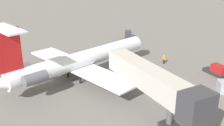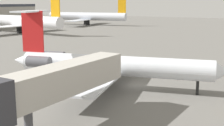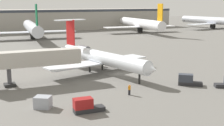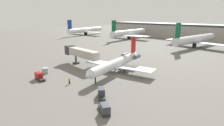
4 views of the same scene
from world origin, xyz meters
name	(u,v)px [view 2 (image 2 of 4)]	position (x,y,z in m)	size (l,w,h in m)	color
ground_plane	(135,87)	(0.00, 0.00, -0.05)	(400.00, 400.00, 0.10)	#66635E
regional_jet	(107,64)	(-2.36, 3.06, 3.17)	(23.03, 29.37, 10.11)	silver
jet_bridge	(50,84)	(-17.54, 0.14, 4.43)	(17.21, 4.08, 6.11)	#B7B2A8
parked_airliner_east_mid	(20,21)	(48.75, 67.73, 4.35)	(35.02, 41.32, 13.50)	white
parked_airliner_east_end	(87,17)	(96.41, 68.77, 4.23)	(35.54, 41.92, 13.28)	silver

